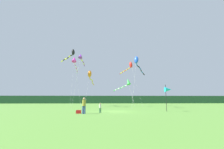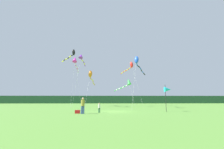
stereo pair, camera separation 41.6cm
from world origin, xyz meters
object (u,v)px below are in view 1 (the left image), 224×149
Objects in this scene: kite_purple at (81,57)px; person_child at (100,107)px; kite_green at (127,83)px; kite_orange at (90,75)px; banner_flag_pole at (168,90)px; kite_black at (72,54)px; kite_blue at (137,62)px; kite_magenta at (74,61)px; cooler_box at (79,112)px; kite_red at (130,66)px; person_adult at (84,105)px.

person_child is at bearing -71.41° from kite_purple.
kite_orange is at bearing 169.73° from kite_green.
kite_orange reaches higher than banner_flag_pole.
banner_flag_pole is at bearing -35.38° from kite_black.
kite_purple is 1.17× the size of kite_blue.
kite_purple is at bearing -56.92° from kite_magenta.
cooler_box is 16.78m from kite_blue.
kite_red is (13.56, 2.39, -0.62)m from kite_magenta.
kite_purple reaches higher than banner_flag_pole.
person_child is 0.11× the size of kite_red.
person_child is at bearing 36.26° from person_adult.
kite_red is (9.35, 20.30, 9.87)m from cooler_box.
kite_purple is 5.49m from kite_orange.
kite_blue is (9.91, -7.87, 1.38)m from kite_orange.
person_adult is at bearing -86.40° from kite_orange.
kite_orange is at bearing 57.01° from kite_black.
kite_blue is at bearing -38.46° from kite_orange.
kite_red reaches higher than person_child.
person_child is at bearing -170.22° from banner_flag_pole.
person_adult is 0.16× the size of kite_red.
kite_red is 0.93× the size of kite_black.
kite_black reaches higher than kite_magenta.
cooler_box is 0.05× the size of kite_magenta.
person_adult is 11.55m from banner_flag_pole.
kite_orange reaches higher than cooler_box.
kite_blue is at bearing 52.94° from person_adult.
cooler_box is 0.05× the size of kite_red.
kite_red is 15.01m from kite_black.
person_child is 18.05m from kite_green.
kite_magenta is 5.02m from kite_orange.
kite_red is at bearing 97.41° from banner_flag_pole.
kite_red is 1.13× the size of kite_blue.
person_child is 20.91m from kite_magenta.
cooler_box is at bearing -161.67° from person_child.
kite_black is at bearing -162.67° from kite_green.
kite_orange is 1.10× the size of kite_blue.
kite_red reaches higher than kite_green.
banner_flag_pole is 0.30× the size of kite_black.
banner_flag_pole is (11.02, 2.91, 1.90)m from person_adult.
kite_blue reaches higher than person_adult.
kite_orange is (-1.22, 19.38, 6.36)m from person_adult.
kite_red is (8.69, 20.81, 9.04)m from person_adult.
kite_red is at bearing 65.27° from cooler_box.
kite_magenta is at bearing 123.08° from kite_purple.
kite_magenta reaches higher than cooler_box.
kite_red is at bearing 90.02° from kite_blue.
person_adult is 0.18× the size of kite_blue.
person_adult reaches higher than cooler_box.
banner_flag_pole is 20.36m from kite_purple.
kite_magenta is at bearing -165.26° from kite_orange.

